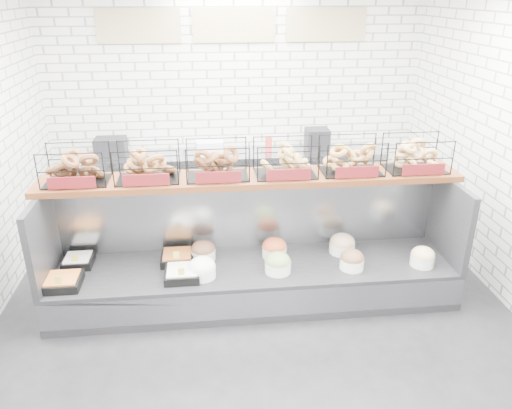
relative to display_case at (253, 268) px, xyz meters
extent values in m
plane|color=black|center=(0.00, -0.34, -0.33)|extent=(5.50, 5.50, 0.00)
cube|color=white|center=(0.00, 2.41, 1.17)|extent=(5.00, 0.02, 3.00)
cube|color=beige|center=(-1.20, 2.38, 2.17)|extent=(1.05, 0.03, 0.42)
cube|color=beige|center=(0.00, 2.38, 2.17)|extent=(1.05, 0.03, 0.42)
cube|color=beige|center=(1.20, 2.38, 2.17)|extent=(1.05, 0.03, 0.42)
cube|color=black|center=(0.00, -0.04, -0.13)|extent=(4.00, 0.90, 0.40)
cube|color=#93969B|center=(0.00, -0.48, -0.11)|extent=(4.00, 0.03, 0.28)
cube|color=#93969B|center=(0.00, 0.37, 0.47)|extent=(4.00, 0.08, 0.80)
cube|color=black|center=(-1.97, -0.04, 0.47)|extent=(0.06, 0.90, 0.80)
cube|color=black|center=(1.97, -0.04, 0.47)|extent=(0.06, 0.90, 0.80)
cube|color=black|center=(-1.79, -0.25, 0.11)|extent=(0.33, 0.33, 0.08)
cube|color=orange|center=(-1.79, -0.25, 0.15)|extent=(0.28, 0.28, 0.04)
cube|color=#E1D74E|center=(-1.79, -0.37, 0.20)|extent=(0.06, 0.01, 0.08)
cube|color=black|center=(-1.74, 0.13, 0.11)|extent=(0.28, 0.28, 0.08)
cube|color=white|center=(-1.74, 0.13, 0.15)|extent=(0.24, 0.24, 0.04)
cube|color=#E1D74E|center=(-1.74, 0.03, 0.20)|extent=(0.06, 0.01, 0.08)
cube|color=black|center=(-0.70, -0.22, 0.11)|extent=(0.33, 0.33, 0.08)
cube|color=white|center=(-0.70, -0.22, 0.15)|extent=(0.28, 0.28, 0.04)
cube|color=#E1D74E|center=(-0.70, -0.34, 0.20)|extent=(0.06, 0.01, 0.08)
cube|color=black|center=(-0.76, 0.10, 0.11)|extent=(0.32, 0.32, 0.08)
cube|color=#C16628|center=(-0.76, 0.10, 0.15)|extent=(0.27, 0.27, 0.04)
cube|color=#E1D74E|center=(-0.76, -0.02, 0.20)|extent=(0.06, 0.01, 0.08)
cylinder|color=white|center=(-0.51, -0.23, 0.13)|extent=(0.26, 0.26, 0.11)
ellipsoid|color=white|center=(-0.51, -0.23, 0.19)|extent=(0.25, 0.25, 0.18)
cylinder|color=white|center=(-0.50, 0.11, 0.13)|extent=(0.25, 0.25, 0.11)
ellipsoid|color=brown|center=(-0.50, 0.11, 0.19)|extent=(0.24, 0.24, 0.17)
cylinder|color=white|center=(0.22, -0.21, 0.13)|extent=(0.26, 0.26, 0.11)
ellipsoid|color=#70944B|center=(0.22, -0.21, 0.19)|extent=(0.25, 0.25, 0.18)
cylinder|color=white|center=(0.23, 0.09, 0.13)|extent=(0.25, 0.25, 0.11)
ellipsoid|color=#D0522C|center=(0.23, 0.09, 0.19)|extent=(0.25, 0.25, 0.17)
cylinder|color=white|center=(0.95, -0.23, 0.13)|extent=(0.24, 0.24, 0.11)
ellipsoid|color=brown|center=(0.95, -0.23, 0.19)|extent=(0.23, 0.23, 0.16)
cylinder|color=white|center=(0.94, 0.10, 0.13)|extent=(0.27, 0.27, 0.11)
ellipsoid|color=tan|center=(0.94, 0.10, 0.19)|extent=(0.26, 0.26, 0.18)
cylinder|color=white|center=(1.66, -0.24, 0.13)|extent=(0.24, 0.24, 0.11)
ellipsoid|color=#DCBE87|center=(1.66, -0.24, 0.19)|extent=(0.23, 0.23, 0.16)
cube|color=#45200E|center=(0.00, 0.18, 0.90)|extent=(4.10, 0.50, 0.06)
cube|color=black|center=(-1.64, 0.18, 1.10)|extent=(0.60, 0.38, 0.34)
cube|color=#591013|center=(-1.64, -0.02, 1.00)|extent=(0.42, 0.02, 0.11)
cube|color=black|center=(-0.98, 0.18, 1.10)|extent=(0.60, 0.38, 0.34)
cube|color=#591013|center=(-0.98, -0.02, 1.00)|extent=(0.42, 0.02, 0.11)
cube|color=black|center=(-0.33, 0.18, 1.10)|extent=(0.60, 0.38, 0.34)
cube|color=#591013|center=(-0.33, -0.02, 1.00)|extent=(0.42, 0.02, 0.11)
cube|color=black|center=(0.33, 0.18, 1.10)|extent=(0.60, 0.38, 0.34)
cube|color=#591013|center=(0.33, -0.02, 1.00)|extent=(0.42, 0.02, 0.11)
cube|color=black|center=(0.99, 0.18, 1.10)|extent=(0.60, 0.38, 0.34)
cube|color=#591013|center=(0.99, -0.02, 1.00)|extent=(0.42, 0.02, 0.11)
cube|color=black|center=(1.65, 0.18, 1.10)|extent=(0.60, 0.38, 0.34)
cube|color=#591013|center=(1.65, -0.02, 1.00)|extent=(0.42, 0.02, 0.11)
cube|color=#93969B|center=(0.00, 2.09, 0.12)|extent=(4.00, 0.60, 0.90)
cube|color=black|center=(-1.66, 2.11, 0.69)|extent=(0.40, 0.30, 0.24)
cube|color=silver|center=(-0.37, 2.07, 0.66)|extent=(0.35, 0.28, 0.18)
cylinder|color=#BB352E|center=(0.41, 2.02, 0.68)|extent=(0.09, 0.09, 0.22)
cube|color=black|center=(1.08, 2.05, 0.72)|extent=(0.30, 0.30, 0.30)
camera|label=1|loc=(-0.45, -4.35, 2.60)|focal=35.00mm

